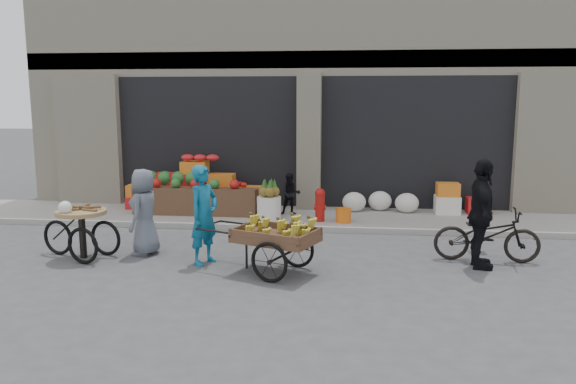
# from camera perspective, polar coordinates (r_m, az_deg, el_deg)

# --- Properties ---
(ground) EXTENTS (80.00, 80.00, 0.00)m
(ground) POSITION_cam_1_polar(r_m,az_deg,el_deg) (8.63, -0.50, -8.76)
(ground) COLOR #424244
(ground) RESTS_ON ground
(sidewalk) EXTENTS (18.00, 2.20, 0.12)m
(sidewalk) POSITION_cam_1_polar(r_m,az_deg,el_deg) (12.56, 1.80, -2.67)
(sidewalk) COLOR gray
(sidewalk) RESTS_ON ground
(building) EXTENTS (14.00, 6.45, 7.00)m
(building) POSITION_cam_1_polar(r_m,az_deg,el_deg) (16.22, 3.04, 11.83)
(building) COLOR beige
(building) RESTS_ON ground
(fruit_display) EXTENTS (3.10, 1.12, 1.24)m
(fruit_display) POSITION_cam_1_polar(r_m,az_deg,el_deg) (13.15, -8.93, 0.49)
(fruit_display) COLOR red
(fruit_display) RESTS_ON sidewalk
(pineapple_bin) EXTENTS (0.52, 0.52, 0.50)m
(pineapple_bin) POSITION_cam_1_polar(r_m,az_deg,el_deg) (12.10, -1.93, -1.64)
(pineapple_bin) COLOR silver
(pineapple_bin) RESTS_ON sidewalk
(fire_hydrant) EXTENTS (0.22, 0.22, 0.71)m
(fire_hydrant) POSITION_cam_1_polar(r_m,az_deg,el_deg) (11.91, 3.27, -1.17)
(fire_hydrant) COLOR #A5140F
(fire_hydrant) RESTS_ON sidewalk
(orange_bucket) EXTENTS (0.32, 0.32, 0.30)m
(orange_bucket) POSITION_cam_1_polar(r_m,az_deg,el_deg) (11.89, 5.65, -2.37)
(orange_bucket) COLOR orange
(orange_bucket) RESTS_ON sidewalk
(right_bay_goods) EXTENTS (3.35, 0.60, 0.70)m
(right_bay_goods) POSITION_cam_1_polar(r_m,az_deg,el_deg) (13.14, 13.47, -0.84)
(right_bay_goods) COLOR silver
(right_bay_goods) RESTS_ON sidewalk
(seated_person) EXTENTS (0.51, 0.43, 0.93)m
(seated_person) POSITION_cam_1_polar(r_m,az_deg,el_deg) (12.59, 0.26, -0.20)
(seated_person) COLOR black
(seated_person) RESTS_ON sidewalk
(banana_cart) EXTENTS (2.25, 1.53, 0.88)m
(banana_cart) POSITION_cam_1_polar(r_m,az_deg,el_deg) (8.72, -1.51, -4.21)
(banana_cart) COLOR brown
(banana_cart) RESTS_ON ground
(vendor_woman) EXTENTS (0.61, 0.71, 1.64)m
(vendor_woman) POSITION_cam_1_polar(r_m,az_deg,el_deg) (9.29, -8.53, -2.32)
(vendor_woman) COLOR #115E82
(vendor_woman) RESTS_ON ground
(tricycle_cart) EXTENTS (1.46, 1.03, 0.95)m
(tricycle_cart) POSITION_cam_1_polar(r_m,az_deg,el_deg) (10.18, -20.23, -3.24)
(tricycle_cart) COLOR #9E7F51
(tricycle_cart) RESTS_ON ground
(vendor_grey) EXTENTS (0.54, 0.77, 1.51)m
(vendor_grey) POSITION_cam_1_polar(r_m,az_deg,el_deg) (10.07, -14.39, -1.98)
(vendor_grey) COLOR slate
(vendor_grey) RESTS_ON ground
(bicycle) EXTENTS (1.75, 0.71, 0.90)m
(bicycle) POSITION_cam_1_polar(r_m,az_deg,el_deg) (9.96, 19.54, -4.14)
(bicycle) COLOR black
(bicycle) RESTS_ON ground
(cyclist) EXTENTS (0.50, 1.06, 1.77)m
(cyclist) POSITION_cam_1_polar(r_m,az_deg,el_deg) (9.45, 19.04, -2.14)
(cyclist) COLOR black
(cyclist) RESTS_ON ground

